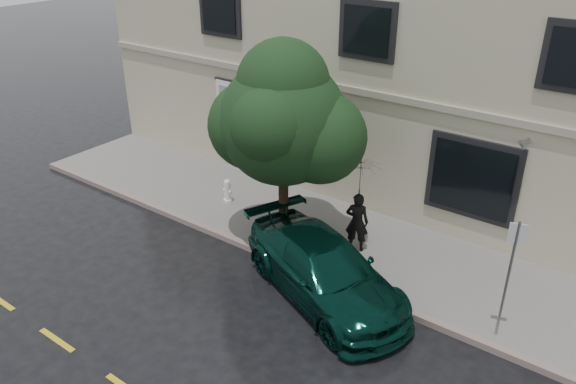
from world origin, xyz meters
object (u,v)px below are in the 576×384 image
Objects in this scene: pedestrian at (357,222)px; car at (324,270)px; street_tree at (283,122)px; fire_hydrant at (228,191)px.

car is at bearing 77.07° from pedestrian.
pedestrian is 0.33× the size of street_tree.
pedestrian is at bearing 31.50° from car.
fire_hydrant is at bearing -21.77° from pedestrian.
fire_hydrant is (-2.66, 0.80, -2.93)m from street_tree.
car is 3.58m from street_tree.
street_tree is at bearing -25.76° from fire_hydrant.
car reaches higher than fire_hydrant.
street_tree is 6.79× the size of fire_hydrant.
car is 6.73× the size of fire_hydrant.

